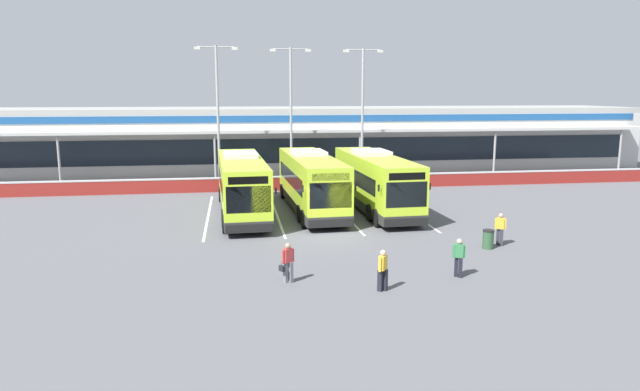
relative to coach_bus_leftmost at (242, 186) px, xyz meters
name	(u,v)px	position (x,y,z in m)	size (l,w,h in m)	color
ground_plane	(324,235)	(4.20, -5.92, -1.79)	(200.00, 200.00, 0.00)	#56565B
terminal_building	(281,138)	(4.20, 20.99, 1.23)	(70.00, 13.00, 6.00)	#B7B7B2
red_barrier_wall	(295,183)	(4.20, 8.58, -1.23)	(60.00, 0.40, 1.10)	maroon
coach_bus_leftmost	(242,186)	(0.00, 0.00, 0.00)	(3.31, 12.25, 3.78)	#B7DB2D
coach_bus_left_centre	(311,183)	(4.38, 0.57, 0.00)	(3.31, 12.25, 3.78)	#B7DB2D
coach_bus_centre	(375,183)	(8.46, 0.17, 0.00)	(3.31, 12.25, 3.78)	#B7DB2D
bay_stripe_far_west	(208,215)	(-2.10, 0.08, -1.78)	(0.14, 13.00, 0.01)	silver
bay_stripe_west	(276,213)	(2.10, 0.08, -1.78)	(0.14, 13.00, 0.01)	silver
bay_stripe_mid_west	(342,211)	(6.30, 0.08, -1.78)	(0.14, 13.00, 0.01)	silver
bay_stripe_centre	(405,209)	(10.50, 0.08, -1.78)	(0.14, 13.00, 0.01)	silver
pedestrian_with_handbag	(288,262)	(1.57, -13.31, -0.93)	(0.64, 0.46, 1.62)	slate
pedestrian_in_dark_coat	(500,228)	(12.50, -9.23, -0.91)	(0.53, 0.38, 1.62)	#33333D
pedestrian_child	(459,256)	(8.57, -13.64, -0.91)	(0.54, 0.37, 1.62)	black
pedestrian_near_bin	(383,269)	(5.06, -14.82, -0.91)	(0.43, 0.46, 1.62)	black
lamp_post_west	(218,108)	(-1.57, 10.12, 4.50)	(3.24, 0.28, 11.00)	#9E9EA3
lamp_post_centre	(291,107)	(4.22, 11.43, 4.50)	(3.24, 0.28, 11.00)	#9E9EA3
lamp_post_east	(363,107)	(10.13, 11.41, 4.50)	(3.24, 0.28, 11.00)	#9E9EA3
litter_bin	(488,239)	(11.67, -9.72, -1.32)	(0.54, 0.54, 0.93)	#2D5133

